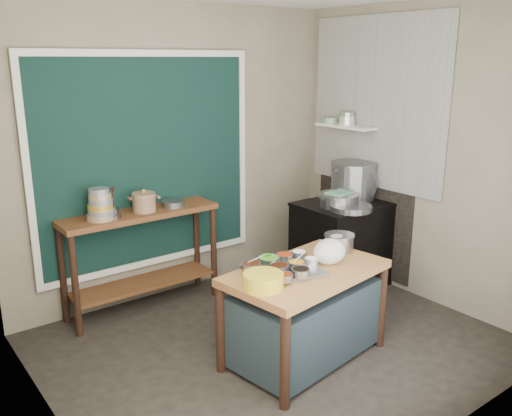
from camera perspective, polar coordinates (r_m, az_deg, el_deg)
floor at (r=4.63m, az=1.98°, el=-14.22°), size 3.50×3.00×0.02m
back_wall at (r=5.35m, az=-8.19°, el=5.81°), size 3.50×0.02×2.80m
left_wall at (r=3.33m, az=-21.98°, el=-1.09°), size 0.02×3.00×2.80m
right_wall at (r=5.39m, az=16.85°, el=5.38°), size 0.02×3.00×2.80m
curtain_panel at (r=5.17m, az=-11.35°, el=4.76°), size 2.10×0.02×1.90m
curtain_frame at (r=5.16m, az=-11.30°, el=4.74°), size 2.22×0.03×2.02m
tile_panel at (r=5.66m, az=12.50°, el=10.71°), size 0.02×1.70×1.70m
soot_patch at (r=5.93m, az=11.16°, el=-0.33°), size 0.01×1.30×1.30m
wall_shelf at (r=5.80m, az=9.41°, el=8.50°), size 0.22×0.70×0.03m
prep_table at (r=4.28m, az=5.14°, el=-11.08°), size 1.34×0.89×0.75m
back_counter at (r=5.15m, az=-11.89°, el=-5.43°), size 1.45×0.40×0.95m
stove_block at (r=5.67m, az=9.13°, el=-3.88°), size 0.90×0.68×0.85m
stove_top at (r=5.54m, az=9.32°, el=0.42°), size 0.92×0.69×0.03m
condiment_tray at (r=4.05m, az=2.91°, el=-6.61°), size 0.65×0.55×0.02m
condiment_bowls at (r=4.03m, az=2.53°, el=-6.07°), size 0.59×0.45×0.07m
yellow_basin at (r=3.77m, az=0.76°, el=-7.67°), size 0.32×0.32×0.11m
saucepan at (r=4.53m, az=8.74°, el=-3.60°), size 0.31×0.31×0.14m
plastic_bag_a at (r=4.22m, az=7.74°, el=-4.55°), size 0.34×0.32×0.20m
plastic_bag_b at (r=4.48m, az=8.44°, el=-3.69°), size 0.21×0.18×0.15m
bowl_stack at (r=4.81m, az=-16.05°, el=0.21°), size 0.24×0.24×0.27m
utensil_cup at (r=4.84m, az=-14.85°, el=-0.54°), size 0.16×0.16×0.08m
ceramic_crock at (r=4.97m, az=-11.69°, el=0.49°), size 0.30×0.30×0.15m
wide_bowl at (r=5.11m, az=-8.73°, el=0.48°), size 0.25×0.25×0.05m
stock_pot at (r=5.67m, az=10.21°, el=2.86°), size 0.57×0.57×0.38m
pot_lid at (r=5.61m, az=10.91°, el=2.67°), size 0.17×0.40×0.38m
steamer at (r=5.36m, az=8.75°, el=0.83°), size 0.48×0.48×0.13m
green_cloth at (r=5.34m, az=8.78°, el=1.61°), size 0.26×0.21×0.02m
shallow_pan at (r=5.26m, az=9.96°, el=0.04°), size 0.48×0.48×0.05m
shelf_bowl_stack at (r=5.78m, az=9.57°, el=9.24°), size 0.17×0.17×0.13m
shelf_bowl_green at (r=5.95m, az=7.89°, el=9.13°), size 0.17×0.17×0.05m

